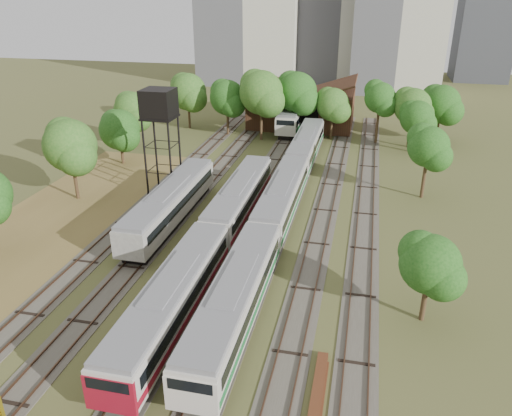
# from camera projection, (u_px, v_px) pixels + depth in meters

# --- Properties ---
(ground) EXTENTS (240.00, 240.00, 0.00)m
(ground) POSITION_uv_depth(u_px,v_px,m) (179.00, 375.00, 28.82)
(ground) COLOR #475123
(ground) RESTS_ON ground
(dry_grass_patch) EXTENTS (14.00, 60.00, 0.04)m
(dry_grass_patch) POSITION_uv_depth(u_px,v_px,m) (1.00, 269.00, 39.58)
(dry_grass_patch) COLOR brown
(dry_grass_patch) RESTS_ON ground
(tracks) EXTENTS (24.60, 80.00, 0.19)m
(tracks) POSITION_uv_depth(u_px,v_px,m) (260.00, 204.00, 51.21)
(tracks) COLOR #4C473D
(tracks) RESTS_ON ground
(railcar_red_set) EXTENTS (2.82, 34.58, 3.48)m
(railcar_red_set) POSITION_uv_depth(u_px,v_px,m) (212.00, 240.00, 40.19)
(railcar_red_set) COLOR black
(railcar_red_set) RESTS_ON ground
(railcar_green_set) EXTENTS (2.84, 52.08, 3.51)m
(railcar_green_set) POSITION_uv_depth(u_px,v_px,m) (282.00, 199.00, 47.91)
(railcar_green_set) COLOR black
(railcar_green_set) RESTS_ON ground
(railcar_rear) EXTENTS (3.09, 16.08, 3.82)m
(railcar_rear) POSITION_uv_depth(u_px,v_px,m) (294.00, 115.00, 78.24)
(railcar_rear) COLOR black
(railcar_rear) RESTS_ON ground
(old_grey_coach) EXTENTS (2.81, 18.00, 3.47)m
(old_grey_coach) POSITION_uv_depth(u_px,v_px,m) (171.00, 203.00, 46.79)
(old_grey_coach) COLOR black
(old_grey_coach) RESTS_ON ground
(water_tower) EXTENTS (3.23, 3.23, 11.17)m
(water_tower) POSITION_uv_depth(u_px,v_px,m) (159.00, 106.00, 50.41)
(water_tower) COLOR black
(water_tower) RESTS_ON ground
(rail_pile_near) EXTENTS (0.62, 9.29, 0.31)m
(rail_pile_near) POSITION_uv_depth(u_px,v_px,m) (314.00, 413.00, 26.04)
(rail_pile_near) COLOR brown
(rail_pile_near) RESTS_ON ground
(rail_pile_far) EXTENTS (0.44, 7.11, 0.23)m
(rail_pile_far) POSITION_uv_depth(u_px,v_px,m) (319.00, 408.00, 26.38)
(rail_pile_far) COLOR brown
(rail_pile_far) RESTS_ON ground
(maintenance_shed) EXTENTS (16.45, 11.55, 7.58)m
(maintenance_shed) POSITION_uv_depth(u_px,v_px,m) (302.00, 107.00, 79.49)
(maintenance_shed) COLOR #392315
(maintenance_shed) RESTS_ON ground
(tree_band_left) EXTENTS (7.43, 56.00, 8.79)m
(tree_band_left) POSITION_uv_depth(u_px,v_px,m) (34.00, 166.00, 45.98)
(tree_band_left) COLOR #382616
(tree_band_left) RESTS_ON ground
(tree_band_far) EXTENTS (42.81, 10.34, 9.93)m
(tree_band_far) POSITION_uv_depth(u_px,v_px,m) (302.00, 97.00, 71.60)
(tree_band_far) COLOR #382616
(tree_band_far) RESTS_ON ground
(tree_band_right) EXTENTS (5.83, 42.67, 7.71)m
(tree_band_right) POSITION_uv_depth(u_px,v_px,m) (423.00, 152.00, 51.57)
(tree_band_right) COLOR #382616
(tree_band_right) RESTS_ON ground
(tower_far_right) EXTENTS (12.00, 12.00, 28.00)m
(tower_far_right) POSITION_uv_depth(u_px,v_px,m) (487.00, 18.00, 114.26)
(tower_far_right) COLOR #3D3E44
(tower_far_right) RESTS_ON ground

